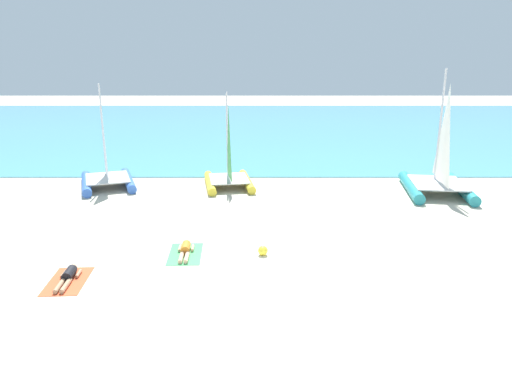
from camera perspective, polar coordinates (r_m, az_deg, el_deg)
ground_plane at (r=23.58m, az=0.05°, el=-0.00°), size 120.00×120.00×0.00m
ocean_water at (r=46.02m, az=0.15°, el=7.87°), size 120.00×40.00×0.05m
sailboat_blue at (r=25.53m, az=-17.19°, el=2.31°), size 3.73×4.60×5.19m
sailboat_yellow at (r=24.43m, az=-3.04°, el=2.27°), size 2.87×3.98×4.78m
sailboat_teal at (r=24.74m, az=21.20°, el=1.78°), size 3.48×4.90×5.95m
towel_left at (r=15.53m, az=-21.39°, el=-9.86°), size 1.22×1.97×0.01m
sunbather_left at (r=15.53m, az=-21.36°, el=-9.34°), size 0.57×1.57×0.30m
towel_right at (r=16.49m, az=-8.23°, el=-7.34°), size 1.19×1.95×0.01m
sunbather_right at (r=16.50m, az=-8.22°, el=-6.85°), size 0.56×1.56×0.30m
beach_ball at (r=16.17m, az=1.06°, el=-7.03°), size 0.33×0.33×0.33m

